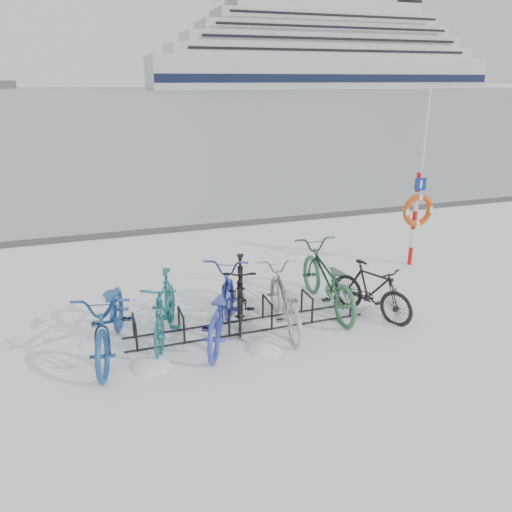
# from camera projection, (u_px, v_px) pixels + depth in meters

# --- Properties ---
(ground) EXTENTS (900.00, 900.00, 0.00)m
(ground) POSITION_uv_depth(u_px,v_px,m) (247.00, 327.00, 8.26)
(ground) COLOR white
(ground) RESTS_ON ground
(ice_sheet) EXTENTS (400.00, 298.00, 0.02)m
(ice_sheet) POSITION_uv_depth(u_px,v_px,m) (87.00, 93.00, 146.67)
(ice_sheet) COLOR #96A0A9
(ice_sheet) RESTS_ON ground
(quay_edge) EXTENTS (400.00, 0.25, 0.10)m
(quay_edge) POSITION_uv_depth(u_px,v_px,m) (181.00, 229.00, 13.51)
(quay_edge) COLOR #3F3F42
(quay_edge) RESTS_ON ground
(bike_rack) EXTENTS (4.00, 0.48, 0.46)m
(bike_rack) POSITION_uv_depth(u_px,v_px,m) (247.00, 317.00, 8.20)
(bike_rack) COLOR black
(bike_rack) RESTS_ON ground
(lifebuoy_station) EXTENTS (0.71, 0.22, 3.71)m
(lifebuoy_station) POSITION_uv_depth(u_px,v_px,m) (417.00, 210.00, 10.59)
(lifebuoy_station) COLOR red
(lifebuoy_station) RESTS_ON ground
(cruise_ferry) EXTENTS (153.82, 28.98, 50.54)m
(cruise_ferry) POSITION_uv_depth(u_px,v_px,m) (322.00, 56.00, 219.78)
(cruise_ferry) COLOR silver
(cruise_ferry) RESTS_ON ground
(bike_0) EXTENTS (1.20, 2.32, 1.16)m
(bike_0) POSITION_uv_depth(u_px,v_px,m) (110.00, 316.00, 7.34)
(bike_0) COLOR navy
(bike_0) RESTS_ON ground
(bike_1) EXTENTS (1.04, 1.87, 1.08)m
(bike_1) POSITION_uv_depth(u_px,v_px,m) (165.00, 306.00, 7.75)
(bike_1) COLOR #155D64
(bike_1) RESTS_ON ground
(bike_2) EXTENTS (1.56, 2.26, 1.12)m
(bike_2) POSITION_uv_depth(u_px,v_px,m) (221.00, 304.00, 7.77)
(bike_2) COLOR #3341AB
(bike_2) RESTS_ON ground
(bike_3) EXTENTS (1.04, 1.89, 1.09)m
(bike_3) POSITION_uv_depth(u_px,v_px,m) (240.00, 289.00, 8.37)
(bike_3) COLOR black
(bike_3) RESTS_ON ground
(bike_4) EXTENTS (0.92, 2.02, 1.02)m
(bike_4) POSITION_uv_depth(u_px,v_px,m) (284.00, 298.00, 8.13)
(bike_4) COLOR #A4A6AB
(bike_4) RESTS_ON ground
(bike_5) EXTENTS (0.89, 2.27, 1.17)m
(bike_5) POSITION_uv_depth(u_px,v_px,m) (327.00, 277.00, 8.79)
(bike_5) COLOR #2F603E
(bike_5) RESTS_ON ground
(bike_6) EXTENTS (1.08, 1.67, 0.98)m
(bike_6) POSITION_uv_depth(u_px,v_px,m) (372.00, 288.00, 8.55)
(bike_6) COLOR black
(bike_6) RESTS_ON ground
(snow_drifts) EXTENTS (5.73, 1.89, 0.20)m
(snow_drifts) POSITION_uv_depth(u_px,v_px,m) (275.00, 332.00, 8.11)
(snow_drifts) COLOR white
(snow_drifts) RESTS_ON ground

